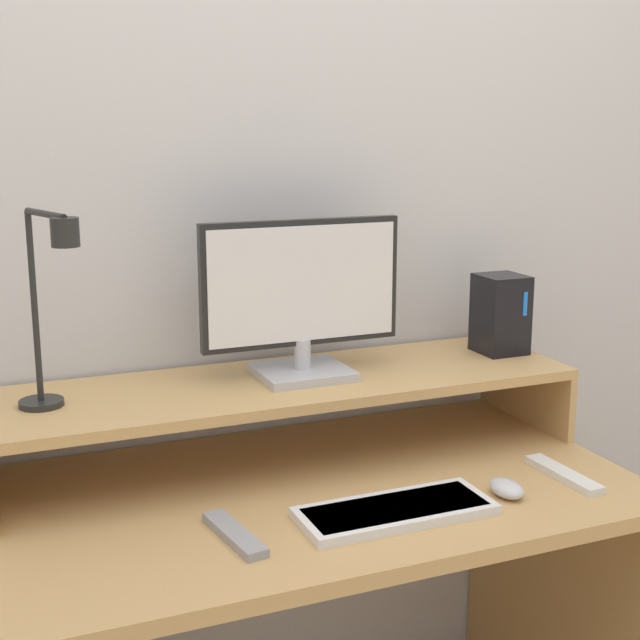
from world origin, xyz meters
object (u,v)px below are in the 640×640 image
Objects in this scene: remote_control at (234,534)px; remote_secondary at (563,474)px; desk_lamp at (50,301)px; keyboard at (395,510)px; mouse at (506,488)px; monitor at (302,298)px; router_dock at (500,314)px.

remote_control and remote_secondary have the same top height.
desk_lamp is 0.53m from remote_control.
keyboard is 0.24m from mouse.
mouse is (0.27, -0.37, -0.33)m from monitor.
monitor is at bearing 126.41° from mouse.
desk_lamp is 1.88× the size of remote_secondary.
remote_secondary is (0.43, -0.34, -0.33)m from monitor.
keyboard is at bearing -84.19° from monitor.
remote_secondary is (0.39, 0.02, -0.00)m from keyboard.
keyboard is 1.80× the size of remote_secondary.
remote_control is at bearing -127.36° from monitor.
router_dock is 0.51m from mouse.
router_dock is 0.91× the size of remote_secondary.
router_dock is 0.51× the size of keyboard.
mouse is (0.79, -0.30, -0.37)m from desk_lamp.
desk_lamp is at bearing 163.75° from remote_secondary.
monitor is at bearing 141.47° from remote_secondary.
remote_secondary is at bearing -0.03° from remote_control.
monitor is 1.15× the size of desk_lamp.
monitor is 0.51m from router_dock.
router_dock is at bearing 38.96° from keyboard.
mouse is at bearing -1.09° from keyboard.
desk_lamp reaches higher than monitor.
desk_lamp is at bearing 158.90° from mouse.
monitor reaches higher than remote_control.
monitor is at bearing 7.44° from desk_lamp.
router_dock is 0.65m from keyboard.
desk_lamp is at bearing -175.69° from router_dock.
desk_lamp is at bearing 151.49° from keyboard.
router_dock reaches higher than remote_control.
keyboard reaches higher than remote_control.
router_dock is (0.50, 0.01, -0.08)m from monitor.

